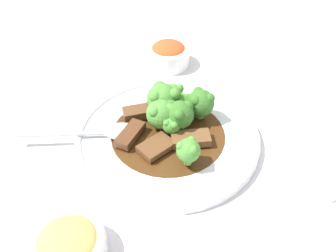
{
  "coord_description": "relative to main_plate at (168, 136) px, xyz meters",
  "views": [
    {
      "loc": [
        0.13,
        -0.47,
        0.47
      ],
      "look_at": [
        0.0,
        0.0,
        0.03
      ],
      "focal_mm": 42.0,
      "sensor_mm": 36.0,
      "label": 1
    }
  ],
  "objects": [
    {
      "name": "broccoli_floret_0",
      "position": [
        0.04,
        0.06,
        0.04
      ],
      "size": [
        0.05,
        0.05,
        0.05
      ],
      "color": "#7FA84C",
      "rests_on": "main_plate"
    },
    {
      "name": "broccoli_floret_6",
      "position": [
        -0.02,
        0.04,
        0.05
      ],
      "size": [
        0.05,
        0.05,
        0.06
      ],
      "color": "#8EB756",
      "rests_on": "main_plate"
    },
    {
      "name": "broccoli_floret_1",
      "position": [
        0.01,
        0.05,
        0.04
      ],
      "size": [
        0.04,
        0.04,
        0.04
      ],
      "color": "#8EB756",
      "rests_on": "main_plate"
    },
    {
      "name": "main_plate",
      "position": [
        0.0,
        0.0,
        0.0
      ],
      "size": [
        0.31,
        0.31,
        0.02
      ],
      "color": "white",
      "rests_on": "ground_plane"
    },
    {
      "name": "sauce_dish",
      "position": [
        0.25,
        -0.04,
        -0.0
      ],
      "size": [
        0.07,
        0.07,
        0.01
      ],
      "color": "white",
      "rests_on": "ground_plane"
    },
    {
      "name": "broccoli_floret_7",
      "position": [
        -0.01,
        0.07,
        0.04
      ],
      "size": [
        0.04,
        0.04,
        0.05
      ],
      "color": "#8EB756",
      "rests_on": "main_plate"
    },
    {
      "name": "side_bowl_kimchi",
      "position": [
        -0.06,
        0.23,
        0.02
      ],
      "size": [
        0.09,
        0.09,
        0.05
      ],
      "color": "white",
      "rests_on": "ground_plane"
    },
    {
      "name": "paper_napkin",
      "position": [
        0.24,
        -0.03,
        -0.01
      ],
      "size": [
        0.13,
        0.12,
        0.01
      ],
      "color": "silver",
      "rests_on": "ground_plane"
    },
    {
      "name": "broccoli_floret_2",
      "position": [
        0.05,
        -0.06,
        0.04
      ],
      "size": [
        0.04,
        0.04,
        0.05
      ],
      "color": "#8EB756",
      "rests_on": "main_plate"
    },
    {
      "name": "broccoli_floret_3",
      "position": [
        -0.02,
        0.01,
        0.04
      ],
      "size": [
        0.05,
        0.05,
        0.05
      ],
      "color": "#8EB756",
      "rests_on": "main_plate"
    },
    {
      "name": "beef_strip_0",
      "position": [
        -0.06,
        -0.03,
        0.02
      ],
      "size": [
        0.04,
        0.07,
        0.01
      ],
      "color": "#56331E",
      "rests_on": "main_plate"
    },
    {
      "name": "broccoli_floret_5",
      "position": [
        0.01,
        -0.0,
        0.03
      ],
      "size": [
        0.03,
        0.03,
        0.04
      ],
      "color": "#7FA84C",
      "rests_on": "main_plate"
    },
    {
      "name": "beef_strip_2",
      "position": [
        -0.01,
        -0.04,
        0.01
      ],
      "size": [
        0.06,
        0.07,
        0.01
      ],
      "color": "brown",
      "rests_on": "main_plate"
    },
    {
      "name": "broccoli_floret_4",
      "position": [
        0.02,
        0.02,
        0.04
      ],
      "size": [
        0.05,
        0.05,
        0.05
      ],
      "color": "#8EB756",
      "rests_on": "main_plate"
    },
    {
      "name": "ground_plane",
      "position": [
        0.0,
        0.0,
        -0.01
      ],
      "size": [
        4.0,
        4.0,
        0.0
      ],
      "primitive_type": "plane",
      "color": "silver"
    },
    {
      "name": "beef_strip_1",
      "position": [
        0.04,
        -0.01,
        0.02
      ],
      "size": [
        0.07,
        0.05,
        0.01
      ],
      "color": "brown",
      "rests_on": "main_plate"
    },
    {
      "name": "beef_strip_3",
      "position": [
        -0.06,
        0.03,
        0.02
      ],
      "size": [
        0.06,
        0.05,
        0.02
      ],
      "color": "brown",
      "rests_on": "main_plate"
    },
    {
      "name": "serving_spoon",
      "position": [
        -0.09,
        -0.03,
        0.02
      ],
      "size": [
        0.2,
        0.08,
        0.01
      ],
      "color": "#B7B7BC",
      "rests_on": "main_plate"
    },
    {
      "name": "side_bowl_appetizer",
      "position": [
        -0.07,
        -0.24,
        0.01
      ],
      "size": [
        0.1,
        0.1,
        0.04
      ],
      "color": "white",
      "rests_on": "ground_plane"
    }
  ]
}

